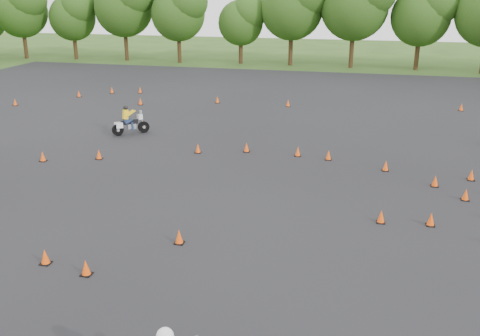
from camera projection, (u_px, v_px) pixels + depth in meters
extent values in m
plane|color=#2D5119|center=(211.00, 241.00, 17.43)|extent=(140.00, 140.00, 0.00)
plane|color=black|center=(251.00, 180.00, 22.95)|extent=(62.00, 62.00, 0.00)
cone|color=#FD4F0A|center=(45.00, 257.00, 15.96)|extent=(0.26, 0.26, 0.45)
cone|color=#FD4F0A|center=(43.00, 157.00, 25.28)|extent=(0.26, 0.26, 0.45)
cone|color=#FD4F0A|center=(328.00, 155.00, 25.48)|extent=(0.26, 0.26, 0.45)
cone|color=#FD4F0A|center=(86.00, 268.00, 15.34)|extent=(0.26, 0.26, 0.45)
cone|color=#FD4F0A|center=(99.00, 155.00, 25.59)|extent=(0.26, 0.26, 0.45)
cone|color=#FD4F0A|center=(247.00, 147.00, 26.70)|extent=(0.26, 0.26, 0.45)
cone|color=#FD4F0A|center=(471.00, 175.00, 22.82)|extent=(0.26, 0.26, 0.45)
cone|color=#FD4F0A|center=(466.00, 195.00, 20.70)|extent=(0.26, 0.26, 0.45)
cone|color=#FD4F0A|center=(298.00, 152.00, 26.03)|extent=(0.26, 0.26, 0.45)
cone|color=#FD4F0A|center=(140.00, 90.00, 41.25)|extent=(0.26, 0.26, 0.45)
cone|color=#FD4F0A|center=(381.00, 217.00, 18.73)|extent=(0.26, 0.26, 0.45)
cone|color=#FD4F0A|center=(15.00, 102.00, 36.99)|extent=(0.26, 0.26, 0.45)
cone|color=#FD4F0A|center=(217.00, 100.00, 37.79)|extent=(0.26, 0.26, 0.45)
cone|color=#FD4F0A|center=(179.00, 237.00, 17.22)|extent=(0.26, 0.26, 0.45)
cone|color=#FD4F0A|center=(79.00, 94.00, 39.83)|extent=(0.26, 0.26, 0.45)
cone|color=#FD4F0A|center=(140.00, 102.00, 37.23)|extent=(0.26, 0.26, 0.45)
cone|color=#FD4F0A|center=(288.00, 103.00, 36.68)|extent=(0.26, 0.26, 0.45)
cone|color=#FD4F0A|center=(112.00, 90.00, 41.19)|extent=(0.26, 0.26, 0.45)
cone|color=#FD4F0A|center=(431.00, 220.00, 18.50)|extent=(0.26, 0.26, 0.45)
cone|color=#FD4F0A|center=(198.00, 148.00, 26.54)|extent=(0.26, 0.26, 0.45)
cone|color=#FD4F0A|center=(386.00, 166.00, 23.98)|extent=(0.26, 0.26, 0.45)
cone|color=#FD4F0A|center=(461.00, 107.00, 35.45)|extent=(0.26, 0.26, 0.45)
cone|color=#FD4F0A|center=(435.00, 181.00, 22.12)|extent=(0.26, 0.26, 0.45)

